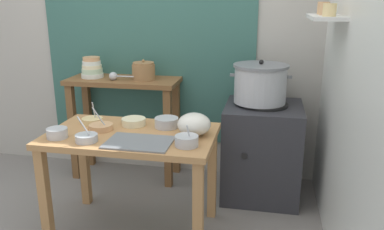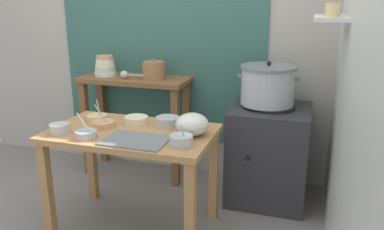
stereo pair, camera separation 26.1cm
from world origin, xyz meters
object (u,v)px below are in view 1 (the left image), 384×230
Objects in this scene: prep_table at (132,149)px; serving_tray at (139,142)px; steamer_pot at (260,83)px; clay_pot at (144,71)px; ladle at (114,76)px; prep_bowl_0 at (134,121)px; stove_block at (262,150)px; prep_bowl_4 at (167,122)px; prep_bowl_1 at (101,127)px; plastic_bag at (194,124)px; prep_bowl_6 at (187,140)px; prep_bowl_3 at (92,120)px; prep_bowl_2 at (86,137)px; prep_bowl_5 at (57,133)px; back_shelf_table at (124,103)px; bowl_stack_enamel at (92,68)px.

prep_table is 0.23m from serving_tray.
steamer_pot is 2.44× the size of clay_pot.
prep_bowl_0 is (0.38, -0.61, -0.19)m from ladle.
ladle is at bearing 177.44° from stove_block.
serving_tray is 0.34m from prep_bowl_4.
serving_tray is 2.39× the size of prep_bowl_1.
plastic_bag reaches higher than serving_tray.
prep_bowl_6 is (-0.44, -0.87, 0.37)m from stove_block.
prep_bowl_3 is at bearing 145.68° from serving_tray.
prep_bowl_5 is (-0.21, 0.03, 0.01)m from prep_bowl_2.
prep_bowl_1 reaches higher than prep_bowl_3.
steamer_pot is at bearing -5.38° from back_shelf_table.
prep_bowl_0 is 1.27× the size of prep_bowl_5.
bowl_stack_enamel reaches higher than prep_bowl_1.
prep_bowl_2 is (-0.21, -0.21, 0.14)m from prep_table.
prep_table is at bearing 44.25° from prep_bowl_2.
serving_tray is 2.35× the size of prep_bowl_2.
clay_pot is at bearing 88.08° from prep_bowl_2.
prep_bowl_0 is at bearing -64.21° from back_shelf_table.
steamer_pot is (0.80, 0.73, 0.32)m from prep_table.
prep_bowl_0 is (-0.88, -0.55, 0.36)m from stove_block.
prep_bowl_6 is at bearing -56.69° from prep_bowl_4.
prep_bowl_1 is (0.43, -0.83, -0.24)m from bowl_stack_enamel.
prep_bowl_1 reaches higher than prep_bowl_0.
prep_bowl_1 is at bearing 164.47° from prep_bowl_6.
prep_table is at bearing -66.41° from back_shelf_table.
plastic_bag is at bearing -122.77° from stove_block.
prep_bowl_2 reaches higher than prep_bowl_1.
stove_block is 4.66× the size of prep_bowl_1.
stove_block is 1.37m from ladle.
prep_bowl_6 is at bearing -52.23° from back_shelf_table.
prep_table is 6.57× the size of prep_bowl_1.
prep_bowl_3 reaches higher than prep_bowl_6.
plastic_bag is 0.47m from prep_bowl_0.
prep_bowl_4 is at bearing -0.14° from prep_bowl_0.
back_shelf_table is 1.06m from prep_bowl_2.
ladle is at bearing 131.67° from prep_bowl_6.
ladle is 0.66m from prep_bowl_3.
clay_pot is 0.47m from bowl_stack_enamel.
prep_table is at bearing -139.99° from stove_block.
prep_bowl_6 is (0.58, -1.00, -0.22)m from clay_pot.
prep_bowl_1 is (-0.63, -0.02, -0.05)m from plastic_bag.
serving_tray is (-0.73, -0.88, 0.34)m from stove_block.
prep_bowl_4 is (0.38, -0.68, -0.22)m from clay_pot.
prep_bowl_3 is (-0.30, -0.02, -0.00)m from prep_bowl_0.
bowl_stack_enamel is at bearing 117.58° from prep_bowl_1.
back_shelf_table is 1.12m from plastic_bag.
prep_bowl_4 is 1.24× the size of prep_bowl_5.
prep_bowl_1 is 1.03× the size of prep_bowl_3.
serving_tray is (0.29, -1.01, -0.25)m from clay_pot.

